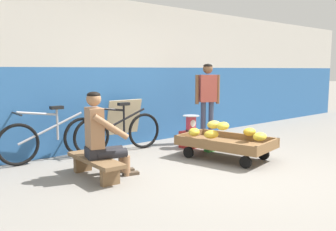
# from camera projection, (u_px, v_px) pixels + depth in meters

# --- Properties ---
(ground_plane) EXTENTS (80.00, 80.00, 0.00)m
(ground_plane) POSITION_uv_depth(u_px,v_px,m) (236.00, 175.00, 4.91)
(ground_plane) COLOR gray
(back_wall) EXTENTS (16.00, 0.30, 2.67)m
(back_wall) POSITION_uv_depth(u_px,v_px,m) (122.00, 74.00, 6.81)
(back_wall) COLOR #2D609E
(back_wall) RESTS_ON ground
(banana_cart) EXTENTS (1.10, 1.57, 0.36)m
(banana_cart) POSITION_uv_depth(u_px,v_px,m) (226.00, 144.00, 5.77)
(banana_cart) COLOR brown
(banana_cart) RESTS_ON ground
(banana_pile) EXTENTS (0.97, 1.17, 0.26)m
(banana_pile) POSITION_uv_depth(u_px,v_px,m) (225.00, 131.00, 5.66)
(banana_pile) COLOR yellow
(banana_pile) RESTS_ON banana_cart
(low_bench) EXTENTS (0.34, 1.11, 0.27)m
(low_bench) POSITION_uv_depth(u_px,v_px,m) (95.00, 163.00, 4.76)
(low_bench) COLOR brown
(low_bench) RESTS_ON ground
(vendor_seated) EXTENTS (0.73, 0.58, 1.14)m
(vendor_seated) POSITION_uv_depth(u_px,v_px,m) (101.00, 135.00, 4.76)
(vendor_seated) COLOR #9E704C
(vendor_seated) RESTS_ON ground
(plastic_crate) EXTENTS (0.36, 0.28, 0.30)m
(plastic_crate) POSITION_uv_depth(u_px,v_px,m) (191.00, 139.00, 6.64)
(plastic_crate) COLOR red
(plastic_crate) RESTS_ON ground
(weighing_scale) EXTENTS (0.30, 0.30, 0.29)m
(weighing_scale) POSITION_uv_depth(u_px,v_px,m) (191.00, 123.00, 6.60)
(weighing_scale) COLOR #28282D
(weighing_scale) RESTS_ON plastic_crate
(bicycle_near_left) EXTENTS (1.66, 0.48, 0.86)m
(bicycle_near_left) POSITION_uv_depth(u_px,v_px,m) (51.00, 138.00, 5.65)
(bicycle_near_left) COLOR black
(bicycle_near_left) RESTS_ON ground
(bicycle_far_left) EXTENTS (1.66, 0.48, 0.86)m
(bicycle_far_left) POSITION_uv_depth(u_px,v_px,m) (119.00, 132.00, 6.24)
(bicycle_far_left) COLOR black
(bicycle_far_left) RESTS_ON ground
(sign_board) EXTENTS (0.70, 0.25, 0.88)m
(sign_board) POSITION_uv_depth(u_px,v_px,m) (123.00, 123.00, 6.70)
(sign_board) COLOR #C6B289
(sign_board) RESTS_ON ground
(customer_adult) EXTENTS (0.44, 0.33, 1.53)m
(customer_adult) POSITION_uv_depth(u_px,v_px,m) (207.00, 94.00, 6.99)
(customer_adult) COLOR #38425B
(customer_adult) RESTS_ON ground
(shopping_bag) EXTENTS (0.18, 0.12, 0.24)m
(shopping_bag) POSITION_uv_depth(u_px,v_px,m) (210.00, 144.00, 6.32)
(shopping_bag) COLOR green
(shopping_bag) RESTS_ON ground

